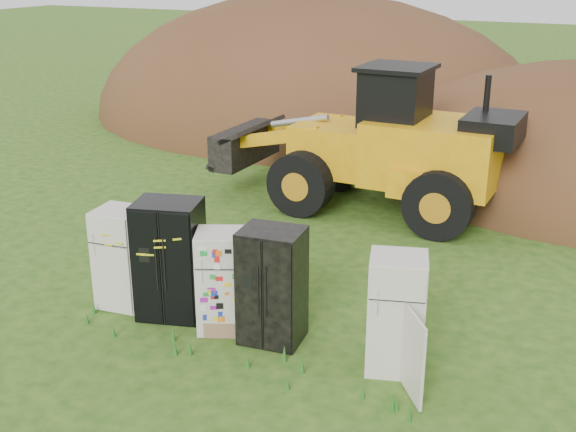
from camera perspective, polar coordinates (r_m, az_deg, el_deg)
name	(u,v)px	position (r m, az deg, el deg)	size (l,w,h in m)	color
ground	(249,333)	(11.74, -3.09, -9.20)	(120.00, 120.00, 0.00)	#224A13
fridge_leftmost	(122,258)	(12.59, -12.97, -3.22)	(0.77, 0.74, 1.74)	beige
fridge_black_side	(170,259)	(12.03, -9.31, -3.39)	(1.04, 0.82, 2.00)	black
fridge_sticker	(221,281)	(11.54, -5.30, -5.15)	(0.74, 0.69, 1.67)	silver
fridge_dark_mid	(272,286)	(11.14, -1.26, -5.53)	(0.94, 0.77, 1.84)	black
fridge_open_door	(396,313)	(10.52, 8.54, -7.62)	(0.80, 0.74, 1.77)	beige
wheel_loader	(358,137)	(17.00, 5.58, 6.23)	(7.06, 2.86, 3.42)	#E9A20F
dirt_mound_left	(311,120)	(26.70, 1.86, 7.59)	(16.74, 12.56, 9.05)	#4C2E18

